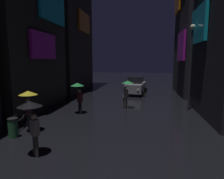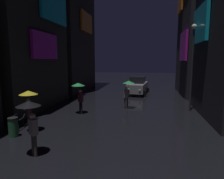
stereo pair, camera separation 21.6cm
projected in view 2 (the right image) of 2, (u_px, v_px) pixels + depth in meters
pedestrian_midstreet_centre_green at (128, 87)px, 14.96m from camera, size 0.90×0.90×2.12m
pedestrian_far_right_green at (79, 89)px, 13.50m from camera, size 0.90×0.90×2.12m
pedestrian_midstreet_left_yellow at (28, 99)px, 10.09m from camera, size 0.90×0.90×2.12m
pedestrian_near_crossing_black at (30, 113)px, 7.44m from camera, size 0.90×0.90×2.12m
bicycle_parked_at_storefront at (21, 122)px, 10.58m from camera, size 0.31×1.81×0.96m
car_distant at (138, 86)px, 21.50m from camera, size 2.57×4.29×1.92m
streetlamp_right_far at (192, 59)px, 13.88m from camera, size 0.36×0.36×6.08m
trash_bin at (13, 127)px, 9.49m from camera, size 0.46×0.46×0.93m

